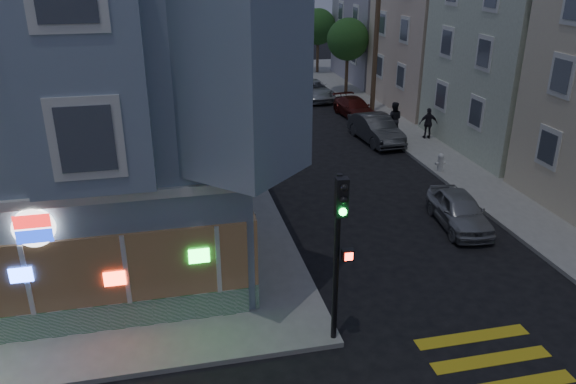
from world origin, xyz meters
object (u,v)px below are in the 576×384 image
object	(u,v)px
pedestrian_b	(428,123)
traffic_signal	(340,233)
pedestrian_a	(394,119)
parked_car_d	(313,90)
parked_car_a	(459,210)
fire_hydrant	(440,162)
parked_car_c	(355,108)
street_tree_near	(348,40)
utility_pole	(376,38)
parked_car_b	(376,129)
street_tree_far	(318,27)

from	to	relation	value
pedestrian_b	traffic_signal	size ratio (longest dim) A/B	0.37
pedestrian_a	parked_car_d	xyz separation A→B (m)	(-1.95, 10.01, -0.45)
parked_car_a	parked_car_d	world-z (taller)	parked_car_d
fire_hydrant	pedestrian_a	bearing A→B (deg)	90.00
parked_car_c	pedestrian_b	bearing A→B (deg)	-72.69
street_tree_near	pedestrian_a	bearing A→B (deg)	-94.62
utility_pole	pedestrian_a	xyz separation A→B (m)	(-0.70, -5.14, -3.68)
parked_car_c	parked_car_b	bearing A→B (deg)	-101.04
parked_car_a	pedestrian_a	bearing A→B (deg)	87.33
parked_car_b	parked_car_c	world-z (taller)	parked_car_b
utility_pole	parked_car_b	size ratio (longest dim) A/B	2.01
pedestrian_a	parked_car_d	bearing A→B (deg)	-54.59
street_tree_far	fire_hydrant	distance (m)	25.11
parked_car_c	street_tree_far	bearing A→B (deg)	79.15
street_tree_near	traffic_signal	size ratio (longest dim) A/B	1.15
fire_hydrant	pedestrian_b	bearing A→B (deg)	70.85
parked_car_a	traffic_signal	distance (m)	9.14
parked_car_c	utility_pole	bearing A→B (deg)	9.34
street_tree_far	parked_car_b	bearing A→B (deg)	-96.03
street_tree_far	parked_car_b	distance (m)	19.90
street_tree_far	parked_car_b	world-z (taller)	street_tree_far
pedestrian_a	pedestrian_b	distance (m)	1.90
traffic_signal	pedestrian_a	bearing A→B (deg)	66.75
pedestrian_b	pedestrian_a	bearing A→B (deg)	-16.25
utility_pole	street_tree_near	size ratio (longest dim) A/B	1.70
pedestrian_a	traffic_signal	world-z (taller)	traffic_signal
parked_car_a	parked_car_b	distance (m)	10.58
parked_car_a	parked_car_c	bearing A→B (deg)	92.42
parked_car_b	parked_car_c	bearing A→B (deg)	79.14
parked_car_b	traffic_signal	distance (m)	18.04
utility_pole	street_tree_near	world-z (taller)	utility_pole
parked_car_c	fire_hydrant	world-z (taller)	parked_car_c
street_tree_near	parked_car_b	xyz separation A→B (m)	(-2.06, -11.53, -3.20)
parked_car_d	pedestrian_b	bearing A→B (deg)	-74.05
pedestrian_a	traffic_signal	size ratio (longest dim) A/B	0.42
parked_car_d	utility_pole	bearing A→B (deg)	-64.11
street_tree_far	parked_car_c	xyz separation A→B (m)	(-1.50, -14.33, -3.34)
street_tree_far	street_tree_near	bearing A→B (deg)	-90.00
street_tree_near	fire_hydrant	bearing A→B (deg)	-93.05
parked_car_a	parked_car_d	distance (m)	20.95
traffic_signal	parked_car_b	bearing A→B (deg)	69.51
street_tree_far	parked_car_a	distance (m)	30.39
parked_car_d	traffic_signal	xyz separation A→B (m)	(-6.53, -26.69, 2.62)
utility_pole	parked_car_d	bearing A→B (deg)	118.53
street_tree_far	parked_car_a	xyz separation A→B (m)	(-2.77, -30.08, -3.28)
utility_pole	parked_car_d	world-z (taller)	utility_pole
street_tree_far	utility_pole	bearing A→B (deg)	-90.82
parked_car_a	traffic_signal	world-z (taller)	traffic_signal
parked_car_d	fire_hydrant	distance (m)	15.86
pedestrian_a	pedestrian_b	world-z (taller)	pedestrian_a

